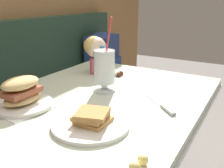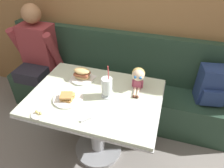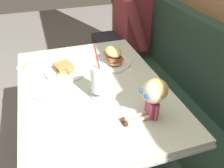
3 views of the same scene
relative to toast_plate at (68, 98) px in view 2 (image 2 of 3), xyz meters
The scene contains 12 objects.
ground_plane 0.78m from the toast_plate, 17.12° to the right, with size 8.00×8.00×0.00m, color gray.
wood_panel_wall 1.10m from the toast_plate, 78.90° to the left, with size 4.40×0.08×2.40m, color olive.
booth_bench 0.88m from the toast_plate, 75.46° to the left, with size 2.60×0.48×1.00m.
diner_table 0.31m from the toast_plate, 31.75° to the left, with size 1.11×0.81×0.74m.
toast_plate is the anchor object (origin of this frame).
milkshake_glass 0.34m from the toast_plate, 24.60° to the left, with size 0.10×0.10×0.32m.
sandwich_plate 0.31m from the toast_plate, 90.86° to the left, with size 0.22×0.22×0.12m.
butter_saucer 0.26m from the toast_plate, 119.78° to the right, with size 0.12×0.12×0.04m.
butter_knife 0.29m from the toast_plate, 30.01° to the right, with size 0.17×0.19×0.01m.
seated_doll 0.62m from the toast_plate, 32.31° to the left, with size 0.12×0.22×0.20m.
backpack 1.41m from the toast_plate, 30.79° to the left, with size 0.33×0.29×0.41m.
diner_patron 1.03m from the toast_plate, 137.19° to the left, with size 0.55×0.48×0.81m.
Camera 2 is at (0.54, -1.08, 1.86)m, focal length 33.11 mm.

